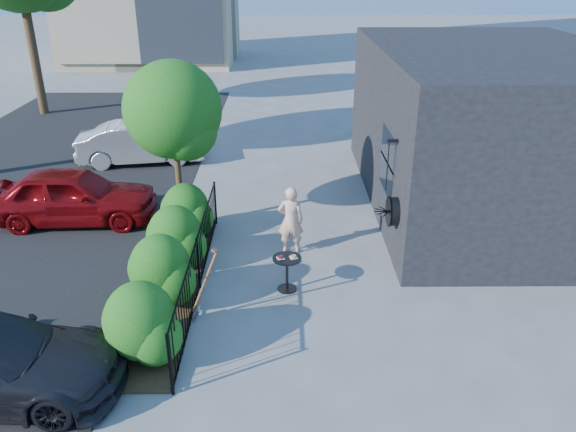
{
  "coord_description": "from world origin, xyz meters",
  "views": [
    {
      "loc": [
        0.18,
        -9.56,
        5.95
      ],
      "look_at": [
        0.25,
        0.8,
        1.2
      ],
      "focal_mm": 35.0,
      "sensor_mm": 36.0,
      "label": 1
    }
  ],
  "objects_px": {
    "shovel": "(203,289)",
    "car_silver": "(141,143)",
    "cafe_table": "(287,268)",
    "car_red": "(72,196)",
    "woman": "(291,220)",
    "patio_tree": "(176,116)"
  },
  "relations": [
    {
      "from": "patio_tree",
      "to": "car_red",
      "type": "xyz_separation_m",
      "value": [
        -2.77,
        0.4,
        -2.08
      ]
    },
    {
      "from": "cafe_table",
      "to": "shovel",
      "type": "xyz_separation_m",
      "value": [
        -1.49,
        -1.0,
        0.15
      ]
    },
    {
      "from": "car_silver",
      "to": "woman",
      "type": "bearing_deg",
      "value": -151.26
    },
    {
      "from": "shovel",
      "to": "car_red",
      "type": "distance_m",
      "value": 5.66
    },
    {
      "from": "patio_tree",
      "to": "shovel",
      "type": "relative_size",
      "value": 2.67
    },
    {
      "from": "woman",
      "to": "shovel",
      "type": "bearing_deg",
      "value": 61.18
    },
    {
      "from": "cafe_table",
      "to": "shovel",
      "type": "bearing_deg",
      "value": -145.94
    },
    {
      "from": "shovel",
      "to": "cafe_table",
      "type": "bearing_deg",
      "value": 34.06
    },
    {
      "from": "patio_tree",
      "to": "car_red",
      "type": "bearing_deg",
      "value": 171.79
    },
    {
      "from": "patio_tree",
      "to": "car_silver",
      "type": "bearing_deg",
      "value": 113.63
    },
    {
      "from": "cafe_table",
      "to": "car_red",
      "type": "bearing_deg",
      "value": 148.36
    },
    {
      "from": "woman",
      "to": "car_red",
      "type": "xyz_separation_m",
      "value": [
        -5.33,
        1.65,
        -0.09
      ]
    },
    {
      "from": "woman",
      "to": "shovel",
      "type": "xyz_separation_m",
      "value": [
        -1.57,
        -2.59,
        -0.13
      ]
    },
    {
      "from": "woman",
      "to": "shovel",
      "type": "relative_size",
      "value": 1.05
    },
    {
      "from": "shovel",
      "to": "car_red",
      "type": "bearing_deg",
      "value": 131.56
    },
    {
      "from": "woman",
      "to": "car_silver",
      "type": "height_order",
      "value": "woman"
    },
    {
      "from": "shovel",
      "to": "car_silver",
      "type": "bearing_deg",
      "value": 109.65
    },
    {
      "from": "patio_tree",
      "to": "car_red",
      "type": "distance_m",
      "value": 3.49
    },
    {
      "from": "shovel",
      "to": "car_silver",
      "type": "relative_size",
      "value": 0.38
    },
    {
      "from": "car_red",
      "to": "shovel",
      "type": "bearing_deg",
      "value": -140.74
    },
    {
      "from": "woman",
      "to": "car_silver",
      "type": "xyz_separation_m",
      "value": [
        -4.68,
        6.11,
        -0.13
      ]
    },
    {
      "from": "cafe_table",
      "to": "car_silver",
      "type": "distance_m",
      "value": 8.97
    }
  ]
}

